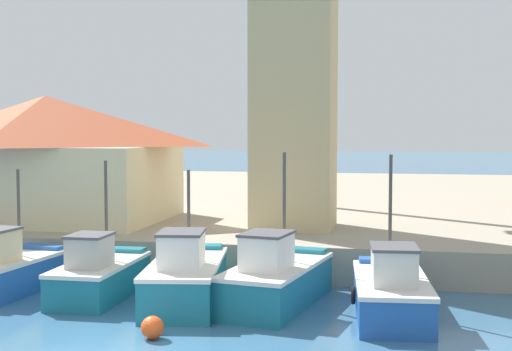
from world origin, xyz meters
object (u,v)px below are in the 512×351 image
Objects in this scene: fishing_boat_left_inner at (186,277)px; fishing_boat_mid_left at (276,279)px; fishing_boat_far_left at (9,270)px; mooring_buoy at (152,328)px; fishing_boat_left_outer at (99,275)px; fishing_boat_center at (391,291)px; clock_tower at (295,8)px; port_crane_near at (281,67)px; warehouse_left at (46,156)px.

fishing_boat_left_inner is 2.68m from fishing_boat_mid_left.
fishing_boat_left_inner is (5.95, -0.30, 0.07)m from fishing_boat_far_left.
fishing_boat_left_inner is 3.61m from mooring_buoy.
fishing_boat_center is (8.85, -0.42, 0.00)m from fishing_boat_left_outer.
fishing_boat_center is (3.33, -0.51, -0.07)m from fishing_boat_mid_left.
fishing_boat_mid_left reaches higher than fishing_boat_far_left.
clock_tower is 0.97× the size of port_crane_near.
port_crane_near reaches higher than clock_tower.
fishing_boat_center is 0.28× the size of port_crane_near.
port_crane_near is at bearing 81.19° from fishing_boat_left_outer.
port_crane_near is at bearing 91.20° from mooring_buoy.
fishing_boat_left_inner is 0.30× the size of clock_tower.
fishing_boat_center is 17.35m from warehouse_left.
fishing_boat_left_outer is at bearing -179.05° from fishing_boat_mid_left.
fishing_boat_left_outer reaches higher than fishing_boat_left_inner.
fishing_boat_left_outer is at bearing 174.88° from fishing_boat_left_inner.
fishing_boat_left_outer reaches higher than fishing_boat_far_left.
fishing_boat_mid_left is at bearing -85.27° from clock_tower.
mooring_buoy is at bearing -88.80° from port_crane_near.
mooring_buoy is (3.11, -3.83, -0.42)m from fishing_boat_left_outer.
fishing_boat_center is 20.24m from port_crane_near.
clock_tower reaches higher than mooring_buoy.
fishing_boat_far_left reaches higher than mooring_buoy.
fishing_boat_left_outer is 19.08m from port_crane_near.
fishing_boat_mid_left is 0.28× the size of port_crane_near.
fishing_boat_mid_left reaches higher than mooring_buoy.
fishing_boat_left_outer is (3.09, -0.04, -0.02)m from fishing_boat_far_left.
fishing_boat_left_outer reaches higher than mooring_buoy.
port_crane_near is (-6.18, 17.65, 7.76)m from fishing_boat_center.
clock_tower is at bearing 75.40° from fishing_boat_left_inner.
fishing_boat_left_outer is 0.24× the size of port_crane_near.
fishing_boat_left_inner is at bearing 178.41° from fishing_boat_center.
fishing_boat_mid_left is at bearing 171.23° from fishing_boat_center.
fishing_boat_mid_left is 0.50× the size of warehouse_left.
fishing_boat_mid_left is 0.29× the size of clock_tower.
port_crane_near is at bearing 71.45° from fishing_boat_far_left.
fishing_boat_left_inner is 1.02× the size of fishing_boat_mid_left.
port_crane_near reaches higher than fishing_boat_left_inner.
fishing_boat_left_outer is at bearing -0.82° from fishing_boat_far_left.
fishing_boat_far_left is 7.33m from mooring_buoy.
fishing_boat_left_outer is 7.63× the size of mooring_buoy.
fishing_boat_left_outer is 0.82× the size of fishing_boat_left_inner.
fishing_boat_left_outer is 12.89m from clock_tower.
fishing_boat_center is at bearing -8.77° from fishing_boat_mid_left.
warehouse_left is at bearing 178.03° from clock_tower.
clock_tower reaches higher than warehouse_left.
warehouse_left reaches higher than mooring_buoy.
fishing_boat_far_left is 14.32m from clock_tower.
port_crane_near reaches higher than warehouse_left.
fishing_boat_left_inner is at bearing -172.56° from fishing_boat_mid_left.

